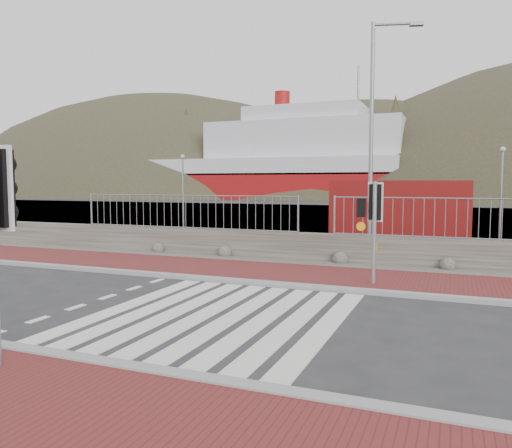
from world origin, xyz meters
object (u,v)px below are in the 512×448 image
at_px(traffic_signal_far, 373,211).
at_px(streetlight, 375,128).
at_px(ferry, 267,166).
at_px(shipping_container, 398,208).

relative_size(traffic_signal_far, streetlight, 0.34).
xyz_separation_m(ferry, shipping_container, (26.20, -51.25, -4.03)).
bearing_deg(traffic_signal_far, shipping_container, -87.78).
xyz_separation_m(ferry, streetlight, (26.33, -59.77, -1.05)).
distance_m(ferry, streetlight, 65.32).
distance_m(traffic_signal_far, streetlight, 4.92).
relative_size(ferry, shipping_container, 7.83).
relative_size(ferry, streetlight, 6.53).
distance_m(ferry, shipping_container, 57.70).
bearing_deg(traffic_signal_far, ferry, -68.32).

